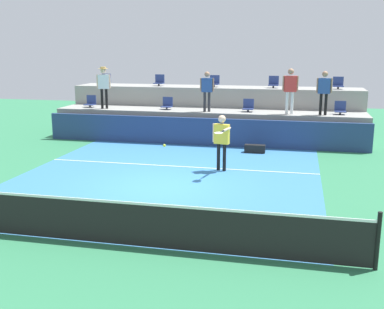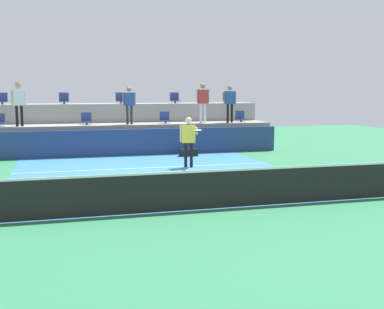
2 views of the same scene
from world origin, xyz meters
name	(u,v)px [view 2 (image 2 of 2)]	position (x,y,z in m)	size (l,w,h in m)	color
ground_plane	(162,180)	(0.00, 0.00, 0.00)	(40.00, 40.00, 0.00)	#2D754C
court_inner_paint	(155,174)	(0.00, 1.00, 0.00)	(9.00, 10.00, 0.01)	teal
court_service_line	(147,168)	(0.00, 2.40, 0.01)	(9.00, 0.06, 0.00)	white
tennis_net	(199,189)	(0.00, -4.00, 0.50)	(10.48, 0.08, 1.07)	black
sponsor_backboard	(131,142)	(0.00, 6.00, 0.55)	(13.00, 0.16, 1.10)	navy
seating_tier_lower	(127,138)	(0.00, 7.30, 0.62)	(13.00, 1.80, 1.25)	gray
seating_tier_upper	(121,125)	(0.00, 9.10, 1.05)	(13.00, 1.80, 2.10)	gray
stadium_chair_lower_left	(87,120)	(-1.74, 7.23, 1.46)	(0.44, 0.40, 0.52)	#2D2D33
stadium_chair_lower_right	(165,118)	(1.73, 7.23, 1.46)	(0.44, 0.40, 0.52)	#2D2D33
stadium_chair_lower_far_right	(241,117)	(5.37, 7.23, 1.46)	(0.44, 0.40, 0.52)	#2D2D33
stadium_chair_upper_far_left	(2,99)	(-5.29, 9.03, 2.31)	(0.44, 0.40, 0.52)	#2D2D33
stadium_chair_upper_left	(64,99)	(-2.62, 9.03, 2.31)	(0.44, 0.40, 0.52)	#2D2D33
stadium_chair_upper_center	(121,99)	(-0.03, 9.03, 2.31)	(0.44, 0.40, 0.52)	#2D2D33
stadium_chair_upper_right	(175,99)	(2.63, 9.03, 2.31)	(0.44, 0.40, 0.52)	#2D2D33
stadium_chair_upper_far_right	(228,99)	(5.36, 9.03, 2.31)	(0.44, 0.40, 0.52)	#2D2D33
tennis_player	(189,137)	(1.45, 2.15, 1.10)	(0.61, 1.30, 1.78)	black
spectator_with_hat	(19,99)	(-4.46, 6.85, 2.36)	(0.60, 0.50, 1.79)	black
spectator_leaning_on_rail	(129,102)	(0.06, 6.85, 2.23)	(0.58, 0.23, 1.63)	#2D2D33
spectator_in_grey	(203,99)	(3.39, 6.85, 2.34)	(0.62, 0.27, 1.79)	white
spectator_in_white	(230,100)	(4.69, 6.85, 2.28)	(0.60, 0.25, 1.70)	black
tennis_ball	(197,133)	(0.66, -1.55, 1.53)	(0.07, 0.07, 0.07)	#CCE033
equipment_bag	(189,153)	(2.24, 5.08, 0.15)	(0.76, 0.28, 0.30)	black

